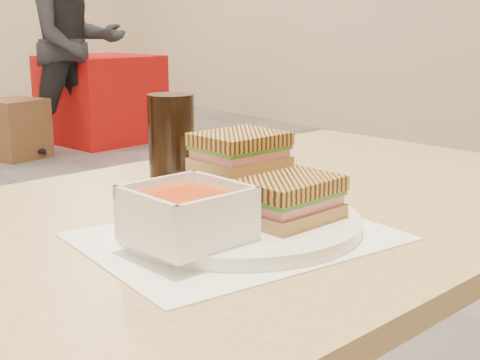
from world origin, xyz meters
TOP-DOWN VIEW (x-y plane):
  - main_table at (0.10, -1.90)m, footprint 1.26×0.81m
  - tray_liner at (0.00, -2.00)m, footprint 0.36×0.29m
  - plate at (0.02, -1.98)m, footprint 0.30×0.30m
  - soup_bowl at (-0.08, -2.01)m, footprint 0.12×0.12m
  - panini_lower at (0.06, -2.02)m, footprint 0.13×0.11m
  - panini_upper at (0.05, -1.95)m, footprint 0.11×0.10m
  - cola_glass at (0.06, -1.77)m, footprint 0.07×0.07m
  - bg_table_1 at (2.11, 2.50)m, footprint 0.92×0.92m
  - bg_chair_1l at (1.28, 2.26)m, footprint 0.48×0.48m
  - bg_chair_1r at (2.30, 2.59)m, footprint 0.41×0.41m
  - patron_b at (1.75, 2.15)m, footprint 0.83×0.66m

SIDE VIEW (x-z plane):
  - bg_chair_1r at x=2.30m, z-range 0.00..0.43m
  - bg_chair_1l at x=1.28m, z-range 0.00..0.43m
  - bg_table_1 at x=2.11m, z-range 0.00..0.71m
  - main_table at x=0.10m, z-range 0.26..1.01m
  - tray_liner at x=0.00m, z-range 0.75..0.75m
  - plate at x=0.02m, z-range 0.75..0.77m
  - panini_lower at x=0.06m, z-range 0.77..0.82m
  - soup_bowl at x=-0.08m, z-range 0.76..0.82m
  - patron_b at x=1.75m, z-range 0.00..1.65m
  - cola_glass at x=0.06m, z-range 0.75..0.90m
  - panini_upper at x=0.05m, z-range 0.82..0.87m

